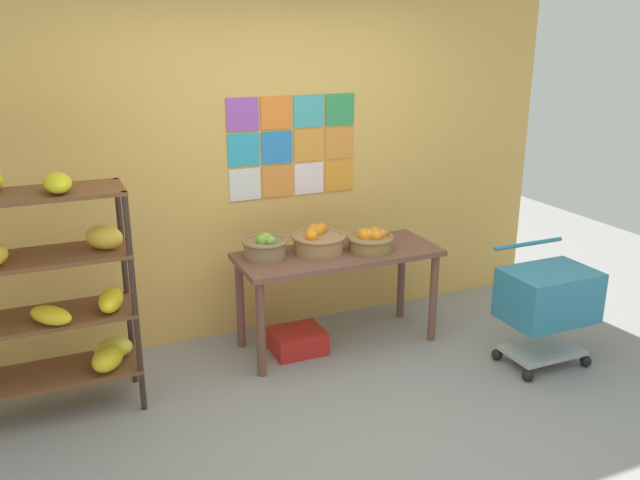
{
  "coord_description": "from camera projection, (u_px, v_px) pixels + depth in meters",
  "views": [
    {
      "loc": [
        -1.53,
        -2.83,
        2.26
      ],
      "look_at": [
        0.16,
        1.05,
        0.9
      ],
      "focal_mm": 36.87,
      "sensor_mm": 36.0,
      "label": 1
    }
  ],
  "objects": [
    {
      "name": "produce_crate_under_table",
      "position": [
        297.0,
        341.0,
        4.82
      ],
      "size": [
        0.38,
        0.32,
        0.17
      ],
      "primitive_type": "cube",
      "color": "red",
      "rests_on": "ground"
    },
    {
      "name": "shopping_cart",
      "position": [
        548.0,
        299.0,
        4.52
      ],
      "size": [
        0.61,
        0.47,
        0.83
      ],
      "rotation": [
        0.0,
        0.0,
        0.23
      ],
      "color": "black",
      "rests_on": "ground"
    },
    {
      "name": "fruit_basket_back_right",
      "position": [
        318.0,
        240.0,
        4.74
      ],
      "size": [
        0.39,
        0.39,
        0.18
      ],
      "color": "#A2764A",
      "rests_on": "display_table"
    },
    {
      "name": "fruit_basket_centre",
      "position": [
        265.0,
        246.0,
        4.61
      ],
      "size": [
        0.32,
        0.32,
        0.18
      ],
      "color": "#8C6D4B",
      "rests_on": "display_table"
    },
    {
      "name": "fruit_basket_left",
      "position": [
        370.0,
        240.0,
        4.77
      ],
      "size": [
        0.34,
        0.34,
        0.16
      ],
      "color": "olive",
      "rests_on": "display_table"
    },
    {
      "name": "display_table",
      "position": [
        338.0,
        265.0,
        4.78
      ],
      "size": [
        1.48,
        0.59,
        0.73
      ],
      "color": "brown",
      "rests_on": "ground"
    },
    {
      "name": "ground",
      "position": [
        368.0,
        445.0,
        3.75
      ],
      "size": [
        9.46,
        9.46,
        0.0
      ],
      "primitive_type": "plane",
      "color": "gray"
    },
    {
      "name": "back_wall_with_art",
      "position": [
        263.0,
        145.0,
        4.84
      ],
      "size": [
        4.87,
        0.07,
        2.89
      ],
      "color": "#DFA951",
      "rests_on": "ground"
    },
    {
      "name": "banana_shelf_unit",
      "position": [
        32.0,
        282.0,
        3.79
      ],
      "size": [
        1.1,
        0.53,
        1.51
      ],
      "color": "#36251D",
      "rests_on": "ground"
    }
  ]
}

